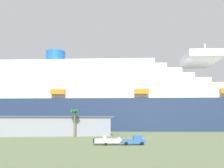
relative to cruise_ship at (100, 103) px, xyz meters
The scene contains 6 objects.
ground_plane 50.57m from the cruise_ship, 76.39° to the right, with size 600.00×600.00×0.00m, color #66754C.
cruise_ship is the anchor object (origin of this frame).
terminal_building 64.08m from the cruise_ship, 119.24° to the right, with size 71.45×28.72×7.55m.
pickup_truck 102.02m from the cruise_ship, 85.68° to the right, with size 5.62×2.33×2.20m.
small_boat_on_trailer 101.82m from the cruise_ship, 88.97° to the right, with size 8.19×2.40×2.15m.
palm_tree 69.55m from the cruise_ship, 97.90° to the right, with size 3.06×3.27×9.87m.
Camera 1 is at (-12.42, -88.93, 5.62)m, focal length 42.96 mm.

